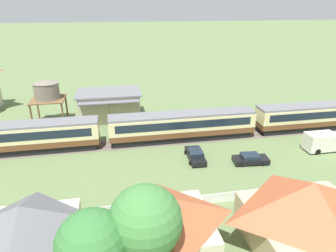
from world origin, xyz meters
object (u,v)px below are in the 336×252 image
delivery_truck_cream (325,142)px  station_building (110,105)px  cottage_terracotta_roof (165,227)px  water_tower (47,91)px  parked_car_black_2 (195,155)px  yard_tree_1 (145,221)px  yard_tree_2 (92,245)px  cottage_terracotta_roof_2 (309,212)px  parked_car_black (250,159)px  cottage_grey_roof (25,235)px  passenger_train (184,125)px

delivery_truck_cream → station_building: bearing=147.5°
station_building → cottage_terracotta_roof: size_ratio=1.42×
water_tower → delivery_truck_cream: 40.81m
water_tower → delivery_truck_cream: water_tower is taller
parked_car_black_2 → water_tower: bearing=53.0°
cottage_terracotta_roof → yard_tree_1: bearing=-122.0°
delivery_truck_cream → yard_tree_2: bearing=-148.9°
cottage_terracotta_roof_2 → parked_car_black: 13.28m
cottage_grey_roof → delivery_truck_cream: cottage_grey_roof is taller
cottage_grey_roof → cottage_terracotta_roof: size_ratio=1.07×
cottage_terracotta_roof → yard_tree_2: size_ratio=0.99×
passenger_train → parked_car_black_2: 6.35m
passenger_train → yard_tree_1: bearing=-109.3°
cottage_terracotta_roof_2 → delivery_truck_cream: (12.43, 14.38, -1.65)m
parked_car_black → yard_tree_2: (-17.61, -15.86, 4.69)m
cottage_terracotta_roof_2 → yard_tree_2: bearing=-169.9°
water_tower → yard_tree_2: bearing=-76.2°
yard_tree_2 → parked_car_black: bearing=42.0°
station_building → cottage_grey_roof: size_ratio=1.32×
cottage_terracotta_roof → parked_car_black_2: (6.47, 14.61, -2.21)m
parked_car_black → cottage_terracotta_roof: bearing=-130.4°
parked_car_black_2 → parked_car_black: bearing=-106.7°
yard_tree_1 → yard_tree_2: 3.30m
passenger_train → water_tower: size_ratio=8.91×
parked_car_black → delivery_truck_cream: bearing=12.7°
water_tower → cottage_terracotta_roof: (13.17, -30.65, -2.66)m
water_tower → parked_car_black_2: (19.65, -16.04, -4.87)m
water_tower → cottage_grey_roof: bearing=-83.8°
cottage_grey_roof → parked_car_black_2: (16.46, 13.28, -2.04)m
yard_tree_1 → delivery_truck_cream: bearing=33.0°
water_tower → yard_tree_1: (11.51, -33.31, 0.35)m
cottage_terracotta_roof → cottage_terracotta_roof_2: 11.36m
cottage_grey_roof → parked_car_black_2: bearing=38.9°
water_tower → yard_tree_2: yard_tree_2 is taller
cottage_terracotta_roof_2 → parked_car_black_2: bearing=107.8°
station_building → delivery_truck_cream: station_building is taller
water_tower → cottage_grey_roof: size_ratio=0.92×
station_building → water_tower: size_ratio=1.44×
yard_tree_2 → cottage_terracotta_roof: bearing=35.3°
passenger_train → water_tower: 22.29m
delivery_truck_cream → cottage_terracotta_roof: bearing=-149.8°
parked_car_black_2 → delivery_truck_cream: size_ratio=0.86×
station_building → yard_tree_1: (2.10, -34.02, 3.48)m
station_building → yard_tree_1: 34.26m
passenger_train → cottage_grey_roof: size_ratio=8.17×
cottage_terracotta_roof_2 → station_building: bearing=115.3°
cottage_terracotta_roof → delivery_truck_cream: size_ratio=1.35×
cottage_terracotta_roof → delivery_truck_cream: cottage_terracotta_roof is taller
passenger_train → parked_car_black_2: passenger_train is taller
cottage_terracotta_roof → parked_car_black: size_ratio=1.68×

